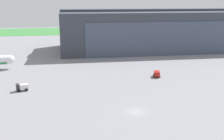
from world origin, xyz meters
TOP-DOWN VIEW (x-y plane):
  - ground_plane at (0.00, 0.00)m, footprint 440.00×440.00m
  - grass_field_strip at (0.00, 184.32)m, footprint 440.00×56.00m
  - maintenance_hangar at (28.63, 87.84)m, footprint 97.91×41.32m
  - baggage_tug at (-31.31, 21.69)m, footprint 3.98×2.89m
  - pushback_tractor at (15.33, 30.69)m, footprint 3.15×4.11m

SIDE VIEW (x-z plane):
  - ground_plane at x=0.00m, z-range 0.00..0.00m
  - grass_field_strip at x=0.00m, z-range 0.00..0.08m
  - pushback_tractor at x=15.33m, z-range 0.13..2.21m
  - baggage_tug at x=-31.31m, z-range 0.08..2.42m
  - maintenance_hangar at x=28.63m, z-range -0.46..21.93m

